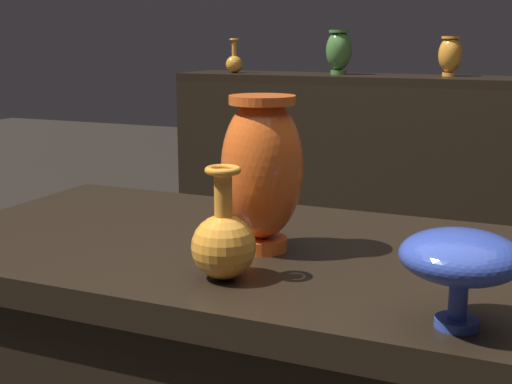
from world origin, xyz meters
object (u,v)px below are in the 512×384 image
object	(u,v)px
vase_left_accent	(224,242)
shelf_vase_left	(339,50)
shelf_vase_center	(450,55)
shelf_vase_far_left	(234,62)
vase_tall_behind	(461,259)
vase_centerpiece	(262,168)

from	to	relation	value
vase_left_accent	shelf_vase_left	size ratio (longest dim) A/B	0.83
shelf_vase_left	shelf_vase_center	bearing A→B (deg)	4.59
shelf_vase_left	shelf_vase_center	xyz separation A→B (m)	(0.52, 0.04, -0.02)
shelf_vase_left	shelf_vase_far_left	world-z (taller)	shelf_vase_left
vase_left_accent	shelf_vase_center	xyz separation A→B (m)	(-0.04, 2.45, 0.23)
vase_left_accent	shelf_vase_left	world-z (taller)	shelf_vase_left
vase_left_accent	shelf_vase_far_left	size ratio (longest dim) A/B	1.04
shelf_vase_center	shelf_vase_left	bearing A→B (deg)	-175.41
vase_tall_behind	shelf_vase_far_left	bearing A→B (deg)	121.19
vase_left_accent	shelf_vase_left	bearing A→B (deg)	103.06
shelf_vase_far_left	vase_left_accent	bearing A→B (deg)	-65.09
vase_centerpiece	shelf_vase_left	distance (m)	2.32
shelf_vase_left	shelf_vase_center	distance (m)	0.52
shelf_vase_left	vase_left_accent	bearing A→B (deg)	-76.94
vase_tall_behind	shelf_vase_center	size ratio (longest dim) A/B	0.86
vase_tall_behind	shelf_vase_left	distance (m)	2.63
shelf_vase_center	vase_left_accent	bearing A→B (deg)	-89.12
shelf_vase_center	shelf_vase_far_left	xyz separation A→B (m)	(-1.04, -0.13, -0.05)
vase_tall_behind	vase_left_accent	world-z (taller)	vase_left_accent
vase_centerpiece	vase_tall_behind	xyz separation A→B (m)	(0.36, -0.21, -0.05)
vase_tall_behind	shelf_vase_left	size ratio (longest dim) A/B	0.74
shelf_vase_left	shelf_vase_far_left	distance (m)	0.53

